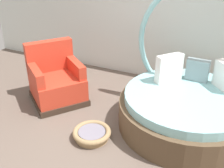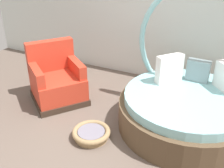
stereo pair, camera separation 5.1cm
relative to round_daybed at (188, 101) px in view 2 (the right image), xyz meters
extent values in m
cube|color=#66564C|center=(-0.76, -1.03, -0.38)|extent=(8.00, 8.00, 0.02)
cube|color=silver|center=(-0.76, 1.30, 1.04)|extent=(8.00, 0.12, 2.82)
cylinder|color=brown|center=(0.00, -0.08, -0.17)|extent=(1.85, 1.85, 0.39)
cylinder|color=#8CC6CC|center=(0.00, -0.08, 0.09)|extent=(1.70, 1.70, 0.12)
torus|color=#8CC6CC|center=(0.00, 0.43, 0.67)|extent=(1.83, 0.08, 1.83)
cube|color=gray|center=(0.02, 0.41, 0.31)|extent=(0.33, 0.13, 0.32)
cube|color=white|center=(-0.35, 0.19, 0.35)|extent=(0.35, 0.39, 0.41)
cube|color=#38281E|center=(-2.01, -0.28, -0.32)|extent=(1.12, 1.12, 0.10)
cube|color=red|center=(-2.01, -0.28, -0.10)|extent=(1.06, 1.06, 0.34)
cube|color=red|center=(-2.26, -0.09, 0.32)|extent=(0.58, 0.70, 0.50)
cube|color=red|center=(-2.20, -0.53, 0.18)|extent=(0.62, 0.51, 0.22)
cube|color=red|center=(-1.82, -0.02, 0.18)|extent=(0.62, 0.51, 0.22)
cylinder|color=#9E7F56|center=(-1.04, -0.89, -0.34)|extent=(0.44, 0.44, 0.06)
torus|color=#9E7F56|center=(-1.04, -0.89, -0.27)|extent=(0.51, 0.51, 0.07)
cylinder|color=gray|center=(-1.04, -0.89, -0.28)|extent=(0.36, 0.36, 0.05)
camera|label=1|loc=(0.42, -3.30, 1.89)|focal=42.38mm
camera|label=2|loc=(0.46, -3.28, 1.89)|focal=42.38mm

